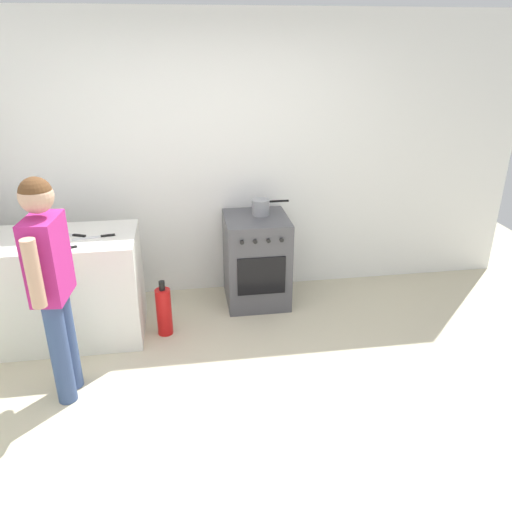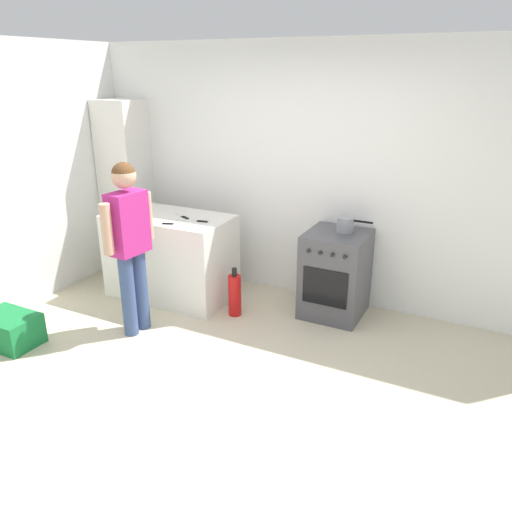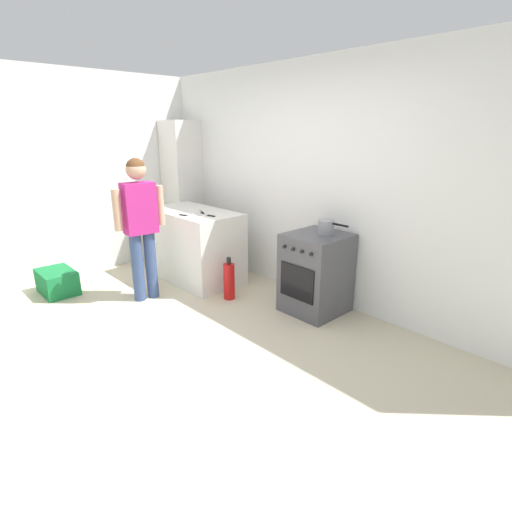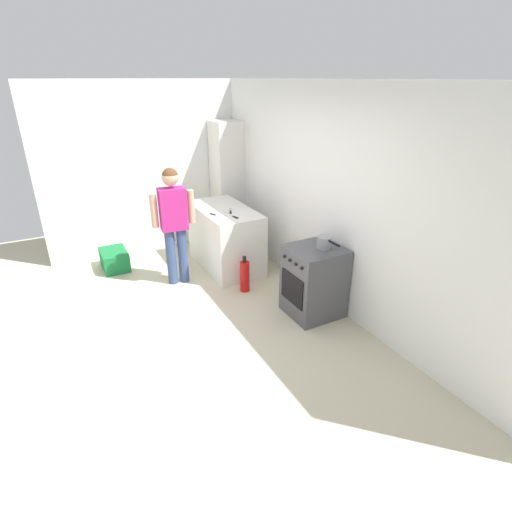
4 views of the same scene
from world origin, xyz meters
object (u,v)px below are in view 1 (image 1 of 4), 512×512
(oven_left, at_px, (256,260))
(pot, at_px, (261,207))
(knife_carving, at_px, (95,237))
(knife_utility, at_px, (73,235))
(person, at_px, (50,275))
(knife_chef, at_px, (81,246))
(fire_extinguisher, at_px, (164,311))

(oven_left, height_order, pot, pot)
(knife_carving, distance_m, knife_utility, 0.20)
(pot, xyz_separation_m, person, (-1.59, -1.24, 0.02))
(knife_utility, bearing_deg, knife_chef, -67.03)
(pot, relative_size, knife_carving, 1.04)
(pot, relative_size, fire_extinguisher, 0.69)
(oven_left, bearing_deg, fire_extinguisher, -151.22)
(knife_utility, distance_m, person, 0.82)
(pot, height_order, person, person)
(knife_utility, distance_m, knife_chef, 0.27)
(knife_utility, height_order, fire_extinguisher, knife_utility)
(knife_carving, bearing_deg, pot, 19.43)
(pot, distance_m, knife_chef, 1.63)
(knife_carving, relative_size, knife_utility, 1.38)
(fire_extinguisher, bearing_deg, oven_left, 28.78)
(oven_left, height_order, person, person)
(knife_carving, distance_m, person, 0.77)
(knife_chef, distance_m, fire_extinguisher, 0.90)
(oven_left, xyz_separation_m, pot, (0.05, 0.07, 0.50))
(oven_left, height_order, fire_extinguisher, oven_left)
(knife_carving, xyz_separation_m, fire_extinguisher, (0.49, -0.05, -0.69))
(pot, xyz_separation_m, knife_chef, (-1.49, -0.67, -0.02))
(knife_carving, bearing_deg, knife_utility, 158.12)
(knife_chef, bearing_deg, person, -99.33)
(oven_left, distance_m, pot, 0.50)
(knife_utility, bearing_deg, pot, 14.84)
(person, bearing_deg, knife_chef, 80.67)
(pot, height_order, knife_utility, pot)
(oven_left, height_order, knife_carving, knife_carving)
(oven_left, xyz_separation_m, knife_carving, (-1.36, -0.43, 0.48))
(knife_utility, relative_size, fire_extinguisher, 0.48)
(knife_chef, xyz_separation_m, fire_extinguisher, (0.57, 0.12, -0.69))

